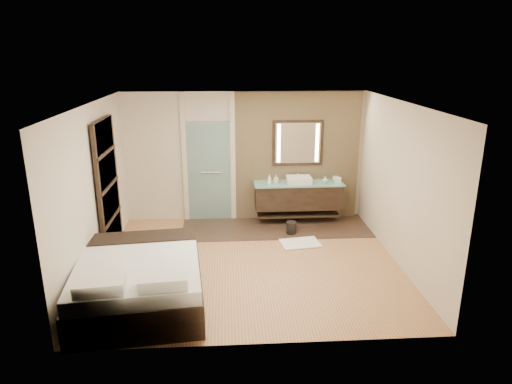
{
  "coord_description": "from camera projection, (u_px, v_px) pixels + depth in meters",
  "views": [
    {
      "loc": [
        -0.36,
        -7.08,
        3.48
      ],
      "look_at": [
        0.13,
        0.6,
        1.09
      ],
      "focal_mm": 32.0,
      "sensor_mm": 36.0,
      "label": 1
    }
  ],
  "objects": [
    {
      "name": "cup",
      "position": [
        336.0,
        179.0,
        9.53
      ],
      "size": [
        0.17,
        0.17,
        0.1
      ],
      "primitive_type": "imported",
      "rotation": [
        0.0,
        0.0,
        -0.31
      ],
      "color": "white",
      "rests_on": "vanity"
    },
    {
      "name": "frosted_door",
      "position": [
        209.0,
        168.0,
        9.52
      ],
      "size": [
        1.1,
        0.12,
        2.7
      ],
      "color": "#AEDDD9",
      "rests_on": "floor"
    },
    {
      "name": "tissue_box",
      "position": [
        338.0,
        180.0,
        9.44
      ],
      "size": [
        0.15,
        0.15,
        0.1
      ],
      "primitive_type": "cube",
      "rotation": [
        0.0,
        0.0,
        -0.26
      ],
      "color": "white",
      "rests_on": "vanity"
    },
    {
      "name": "shoji_partition",
      "position": [
        108.0,
        188.0,
        7.87
      ],
      "size": [
        0.06,
        1.2,
        2.4
      ],
      "color": "black",
      "rests_on": "floor"
    },
    {
      "name": "waste_bin",
      "position": [
        291.0,
        228.0,
        9.01
      ],
      "size": [
        0.25,
        0.25,
        0.25
      ],
      "primitive_type": "cylinder",
      "rotation": [
        0.0,
        0.0,
        0.32
      ],
      "color": "black",
      "rests_on": "floor"
    },
    {
      "name": "soap_bottle_a",
      "position": [
        270.0,
        179.0,
        9.29
      ],
      "size": [
        0.09,
        0.09,
        0.2
      ],
      "primitive_type": "imported",
      "rotation": [
        0.0,
        0.0,
        0.12
      ],
      "color": "white",
      "rests_on": "vanity"
    },
    {
      "name": "floor",
      "position": [
        251.0,
        263.0,
        7.8
      ],
      "size": [
        5.0,
        5.0,
        0.0
      ],
      "primitive_type": "plane",
      "color": "#A56A45",
      "rests_on": "ground"
    },
    {
      "name": "soap_bottle_c",
      "position": [
        325.0,
        180.0,
        9.4
      ],
      "size": [
        0.14,
        0.14,
        0.14
      ],
      "primitive_type": "imported",
      "rotation": [
        0.0,
        0.0,
        -0.26
      ],
      "color": "#A8D4CA",
      "rests_on": "vanity"
    },
    {
      "name": "soap_bottle_b",
      "position": [
        276.0,
        179.0,
        9.37
      ],
      "size": [
        0.11,
        0.11,
        0.18
      ],
      "primitive_type": "imported",
      "rotation": [
        0.0,
        0.0,
        -0.42
      ],
      "color": "#B2B2B2",
      "rests_on": "vanity"
    },
    {
      "name": "tile_strip",
      "position": [
        276.0,
        227.0,
        9.36
      ],
      "size": [
        3.8,
        1.3,
        0.01
      ],
      "primitive_type": "cube",
      "color": "#36261D",
      "rests_on": "floor"
    },
    {
      "name": "vanity",
      "position": [
        298.0,
        196.0,
        9.53
      ],
      "size": [
        1.85,
        0.55,
        0.88
      ],
      "color": "black",
      "rests_on": "stone_wall"
    },
    {
      "name": "bath_mat",
      "position": [
        300.0,
        243.0,
        8.57
      ],
      "size": [
        0.79,
        0.6,
        0.02
      ],
      "primitive_type": "cube",
      "rotation": [
        0.0,
        0.0,
        0.15
      ],
      "color": "white",
      "rests_on": "floor"
    },
    {
      "name": "mirror_unit",
      "position": [
        298.0,
        143.0,
        9.43
      ],
      "size": [
        1.06,
        0.04,
        0.96
      ],
      "color": "black",
      "rests_on": "stone_wall"
    },
    {
      "name": "stone_wall",
      "position": [
        297.0,
        157.0,
        9.57
      ],
      "size": [
        2.6,
        0.08,
        2.7
      ],
      "primitive_type": "cube",
      "color": "tan",
      "rests_on": "floor"
    },
    {
      "name": "bed",
      "position": [
        139.0,
        281.0,
        6.5
      ],
      "size": [
        1.94,
        2.33,
        0.83
      ],
      "rotation": [
        0.0,
        0.0,
        0.1
      ],
      "color": "black",
      "rests_on": "floor"
    }
  ]
}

